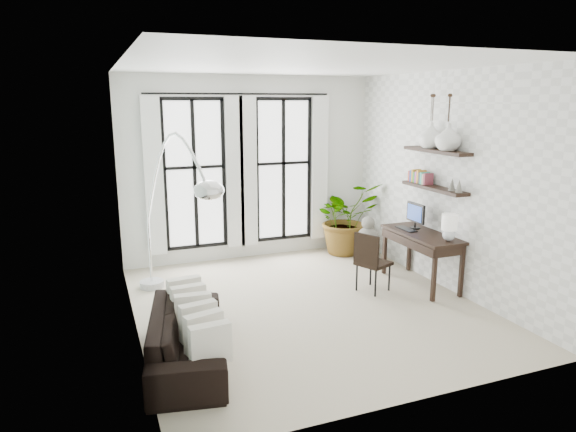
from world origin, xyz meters
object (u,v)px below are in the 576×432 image
arc_lamp (172,174)px  desk_chair (370,259)px  sofa (187,336)px  plant (346,218)px  desk (423,238)px  buddha (367,243)px

arc_lamp → desk_chair: bearing=-3.4°
sofa → arc_lamp: (0.10, 1.24, 1.59)m
plant → desk: (0.27, -1.99, 0.09)m
sofa → arc_lamp: 2.02m
buddha → desk_chair: bearing=-118.4°
desk_chair → arc_lamp: bearing=153.5°
plant → buddha: (0.09, -0.67, -0.32)m
plant → buddha: 0.75m
sofa → plant: (3.47, 3.01, 0.38)m
desk → buddha: 1.40m
desk_chair → arc_lamp: 3.10m
desk → arc_lamp: bearing=176.5°
arc_lamp → sofa: bearing=-94.7°
plant → arc_lamp: (-3.37, -1.77, 1.21)m
desk_chair → arc_lamp: size_ratio=0.33×
plant → arc_lamp: 3.99m
plant → desk_chair: bearing=-107.1°
desk_chair → buddha: bearing=38.5°
sofa → desk: size_ratio=1.40×
sofa → arc_lamp: arc_lamp is taller
desk → desk_chair: 0.90m
plant → sofa: bearing=-139.1°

